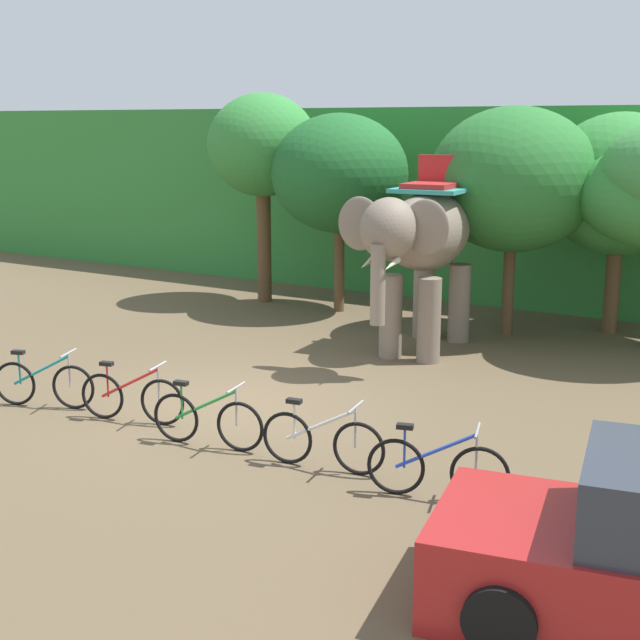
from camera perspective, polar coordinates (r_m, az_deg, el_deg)
The scene contains 12 objects.
ground_plane at distance 14.09m, azimuth -5.56°, elevation -5.47°, with size 80.00×80.00×0.00m, color brown.
foliage_hedge at distance 24.49m, azimuth 11.96°, elevation 7.79°, with size 36.00×6.00×4.77m, color #338438.
tree_center at distance 21.63m, azimuth -3.77°, elevation 11.21°, with size 2.68×2.68×5.10m.
tree_far_left at distance 20.41m, azimuth 1.29°, elevation 9.53°, with size 3.17×3.17×4.62m.
tree_center_right at distance 18.54m, azimuth 12.53°, elevation 8.93°, with size 3.47×3.47×4.74m.
tree_left at distance 19.31m, azimuth 19.00°, elevation 8.36°, with size 3.17×3.17×4.62m.
elephant at distance 16.77m, azimuth 6.68°, elevation 5.17°, with size 2.09×4.19×3.78m.
bike_teal at distance 14.44m, azimuth -17.62°, elevation -3.97°, with size 1.62×0.72×0.92m.
bike_red at distance 13.40m, azimuth -12.20°, elevation -4.95°, with size 1.67×0.60×0.92m.
bike_green at distance 12.23m, azimuth -7.38°, elevation -6.50°, with size 1.69×0.52×0.92m.
bike_white at distance 11.37m, azimuth 0.14°, elevation -7.90°, with size 1.70×0.52×0.92m.
bike_blue at distance 10.61m, azimuth 7.65°, elevation -9.58°, with size 1.66×0.64×0.92m.
Camera 1 is at (8.05, -10.69, 4.40)m, focal length 48.98 mm.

